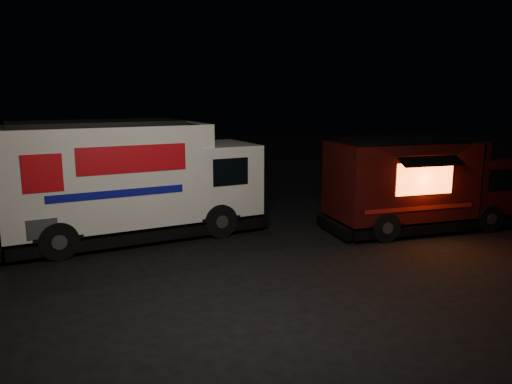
% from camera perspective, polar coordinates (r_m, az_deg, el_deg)
% --- Properties ---
extents(ground, '(80.00, 80.00, 0.00)m').
position_cam_1_polar(ground, '(12.95, 1.15, -7.99)').
color(ground, black).
rests_on(ground, ground).
extents(white_truck, '(8.15, 4.54, 3.51)m').
position_cam_1_polar(white_truck, '(15.20, -13.63, 1.39)').
color(white_truck, white).
rests_on(white_truck, ground).
extents(red_truck, '(6.42, 2.79, 2.91)m').
position_cam_1_polar(red_truck, '(16.66, 18.43, 0.92)').
color(red_truck, '#3A0A0C').
rests_on(red_truck, ground).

